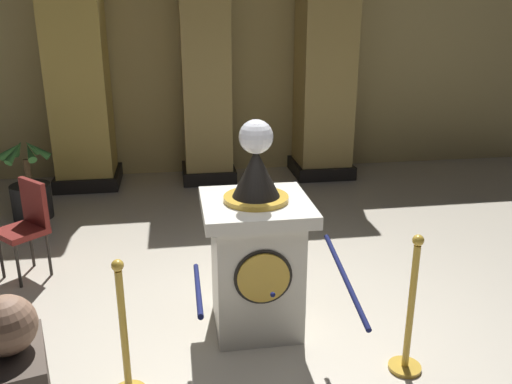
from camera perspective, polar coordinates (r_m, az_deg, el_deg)
The scene contains 11 objects.
ground_plane at distance 4.39m, azimuth -0.71°, elevation -15.95°, with size 11.70×11.70×0.00m, color beige.
back_wall at distance 8.58m, azimuth -5.71°, elevation 14.21°, with size 11.70×0.16×3.64m, color tan.
pedestal_clock at distance 4.28m, azimuth 0.01°, elevation -6.35°, with size 0.84×0.84×1.75m.
stanchion_near at distance 3.80m, azimuth -13.81°, elevation -16.15°, with size 0.24×0.24×1.03m.
stanchion_far at distance 4.07m, azimuth 16.09°, elevation -13.46°, with size 0.24×0.24×1.08m.
velvet_rope at distance 3.59m, azimuth 1.82°, elevation -9.71°, with size 1.05×1.02×0.22m.
column_left at distance 8.13m, azimuth -18.58°, elevation 12.49°, with size 0.96×0.96×3.49m.
column_right at distance 8.36m, azimuth 7.39°, elevation 13.43°, with size 0.95×0.95×3.49m.
column_centre_rear at distance 8.04m, azimuth -5.44°, elevation 13.30°, with size 0.84×0.84×3.49m.
potted_palm_left at distance 7.27m, azimuth -22.99°, elevation -0.12°, with size 0.63×0.59×1.04m.
cafe_chair_red at distance 5.63m, azimuth -23.30°, elevation -2.82°, with size 0.57×0.57×0.96m.
Camera 1 is at (-0.51, -3.57, 2.51)m, focal length 37.34 mm.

